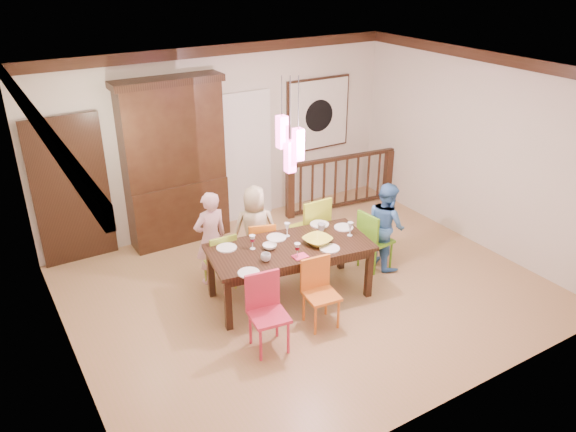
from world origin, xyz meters
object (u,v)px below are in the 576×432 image
dining_table (290,252)px  person_far_mid (255,229)px  balustrade (341,181)px  chair_far_left (219,256)px  person_far_left (211,238)px  person_end_right (386,225)px  chair_end_right (376,236)px  china_hutch (174,163)px

dining_table → person_far_mid: 0.86m
balustrade → person_far_mid: size_ratio=1.67×
chair_far_left → person_far_left: size_ratio=0.62×
dining_table → person_end_right: bearing=9.2°
chair_end_right → person_far_mid: size_ratio=0.70×
chair_far_left → balustrade: (2.93, 1.28, 0.03)m
dining_table → chair_end_right: size_ratio=2.48×
china_hutch → person_far_left: 1.56m
dining_table → china_hutch: (-0.62, 2.31, 0.61)m
chair_end_right → person_far_left: (-2.15, 0.86, 0.16)m
balustrade → person_far_mid: (-2.29, -1.10, 0.13)m
dining_table → balustrade: bearing=50.2°
chair_far_left → china_hutch: 1.81m
person_far_mid → chair_far_left: bearing=39.0°
chair_far_left → person_far_mid: bearing=-162.9°
dining_table → chair_end_right: (1.44, 0.01, -0.16)m
chair_far_left → person_end_right: (2.29, -0.68, 0.16)m
balustrade → person_end_right: 2.07m
chair_far_left → chair_end_right: (2.12, -0.68, 0.03)m
chair_far_left → china_hutch: (0.06, 1.62, 0.80)m
chair_end_right → china_hutch: china_hutch is taller
person_end_right → china_hutch: bearing=50.9°
china_hutch → person_end_right: china_hutch is taller
person_end_right → dining_table: bearing=97.0°
dining_table → chair_end_right: bearing=9.5°
dining_table → chair_far_left: (-0.69, 0.69, -0.19)m
balustrade → china_hutch: bearing=179.5°
balustrade → person_far_left: bearing=-153.4°
chair_far_left → chair_end_right: 2.23m
person_end_right → balustrade: bearing=-11.4°
dining_table → person_far_left: bearing=138.4°
chair_far_left → person_far_mid: person_far_mid is taller
person_far_left → person_end_right: person_far_left is taller
balustrade → person_far_left: person_far_left is taller
dining_table → china_hutch: size_ratio=0.86×
balustrade → person_end_right: size_ratio=1.66×
person_far_mid → person_end_right: bearing=176.1°
chair_end_right → balustrade: bearing=-28.3°
chair_end_right → person_end_right: bearing=-97.9°
balustrade → person_far_left: (-2.96, -1.09, 0.16)m
china_hutch → person_far_mid: bearing=-68.1°
china_hutch → balustrade: size_ratio=1.21×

